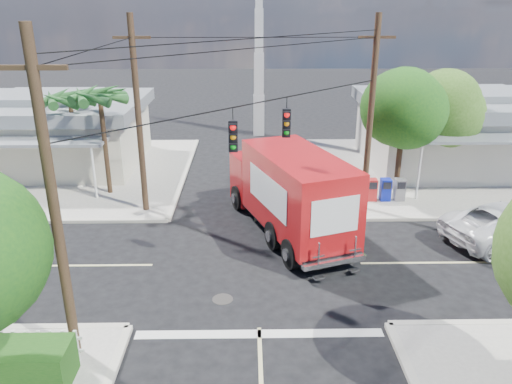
{
  "coord_description": "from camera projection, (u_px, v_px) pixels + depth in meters",
  "views": [
    {
      "loc": [
        -0.31,
        -16.85,
        9.38
      ],
      "look_at": [
        0.0,
        2.0,
        2.2
      ],
      "focal_mm": 35.0,
      "sensor_mm": 36.0,
      "label": 1
    }
  ],
  "objects": [
    {
      "name": "ground",
      "position": [
        257.0,
        264.0,
        19.09
      ],
      "size": [
        120.0,
        120.0,
        0.0
      ],
      "primitive_type": "plane",
      "color": "black",
      "rests_on": "ground"
    },
    {
      "name": "sidewalk_ne",
      "position": [
        438.0,
        171.0,
        29.4
      ],
      "size": [
        14.12,
        14.12,
        0.14
      ],
      "color": "#A39D93",
      "rests_on": "ground"
    },
    {
      "name": "sidewalk_nw",
      "position": [
        67.0,
        173.0,
        29.07
      ],
      "size": [
        14.12,
        14.12,
        0.14
      ],
      "color": "#A39D93",
      "rests_on": "ground"
    },
    {
      "name": "road_markings",
      "position": [
        258.0,
        284.0,
        17.71
      ],
      "size": [
        32.0,
        32.0,
        0.01
      ],
      "color": "beige",
      "rests_on": "ground"
    },
    {
      "name": "building_ne",
      "position": [
        463.0,
        129.0,
        29.63
      ],
      "size": [
        11.8,
        10.2,
        4.5
      ],
      "color": "silver",
      "rests_on": "sidewalk_ne"
    },
    {
      "name": "building_nw",
      "position": [
        53.0,
        131.0,
        29.77
      ],
      "size": [
        10.8,
        10.2,
        4.3
      ],
      "color": "beige",
      "rests_on": "sidewalk_nw"
    },
    {
      "name": "radio_tower",
      "position": [
        259.0,
        58.0,
        35.78
      ],
      "size": [
        0.8,
        0.8,
        17.0
      ],
      "color": "silver",
      "rests_on": "ground"
    },
    {
      "name": "tree_ne_front",
      "position": [
        405.0,
        106.0,
        23.82
      ],
      "size": [
        4.21,
        4.14,
        6.66
      ],
      "color": "#422D1C",
      "rests_on": "sidewalk_ne"
    },
    {
      "name": "tree_ne_back",
      "position": [
        441.0,
        108.0,
        26.12
      ],
      "size": [
        3.77,
        3.66,
        5.82
      ],
      "color": "#422D1C",
      "rests_on": "sidewalk_ne"
    },
    {
      "name": "palm_nw_front",
      "position": [
        100.0,
        98.0,
        24.19
      ],
      "size": [
        3.01,
        3.08,
        5.59
      ],
      "color": "#422D1C",
      "rests_on": "sidewalk_nw"
    },
    {
      "name": "palm_nw_back",
      "position": [
        70.0,
        100.0,
        25.69
      ],
      "size": [
        3.01,
        3.08,
        5.19
      ],
      "color": "#422D1C",
      "rests_on": "sidewalk_nw"
    },
    {
      "name": "utility_poles",
      "position": [
        214.0,
        135.0,
        18.9
      ],
      "size": [
        12.0,
        10.68,
        9.0
      ],
      "color": "#473321",
      "rests_on": "ground"
    },
    {
      "name": "vending_boxes",
      "position": [
        385.0,
        190.0,
        24.74
      ],
      "size": [
        1.9,
        0.5,
        1.1
      ],
      "color": "#AE1B1C",
      "rests_on": "sidewalk_ne"
    },
    {
      "name": "delivery_truck",
      "position": [
        289.0,
        192.0,
        21.12
      ],
      "size": [
        5.26,
        8.89,
        3.7
      ],
      "color": "black",
      "rests_on": "ground"
    },
    {
      "name": "parked_car",
      "position": [
        511.0,
        224.0,
        20.65
      ],
      "size": [
        6.35,
        4.4,
        1.61
      ],
      "primitive_type": "imported",
      "rotation": [
        0.0,
        0.0,
        1.9
      ],
      "color": "silver",
      "rests_on": "ground"
    }
  ]
}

